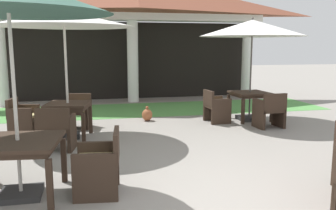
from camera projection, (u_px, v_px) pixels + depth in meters
background_pavilion at (132, 5)px, 12.13m from camera, size 9.59×2.65×4.21m
lawn_strip at (140, 110)px, 10.97m from camera, size 11.39×2.47×0.01m
patio_table_near_foreground at (68, 108)px, 7.54m from camera, size 0.99×0.99×0.74m
patio_umbrella_near_foreground at (64, 20)px, 7.25m from camera, size 2.86×2.86×2.67m
patio_chair_near_foreground_west at (23, 119)px, 7.55m from camera, size 0.60×0.64×0.84m
patio_chair_near_foreground_north at (78, 112)px, 8.52m from camera, size 0.66×0.66×0.79m
patio_chair_near_foreground_south at (56, 129)px, 6.64m from camera, size 0.71×0.61×0.83m
patio_table_mid_left at (250, 96)px, 9.36m from camera, size 0.95×0.95×0.74m
patio_umbrella_mid_left at (252, 29)px, 9.08m from camera, size 2.68×2.68×2.62m
patio_chair_mid_left_south at (270, 111)px, 8.49m from camera, size 0.65×0.57×0.84m
patio_chair_mid_left_west at (216, 107)px, 9.12m from camera, size 0.57×0.62×0.82m
patio_table_far_back at (18, 147)px, 4.55m from camera, size 1.11×1.11×0.75m
patio_chair_far_back_east at (100, 164)px, 4.70m from camera, size 0.63×0.68×0.84m
terracotta_urn at (147, 115)px, 9.33m from camera, size 0.27×0.27×0.39m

